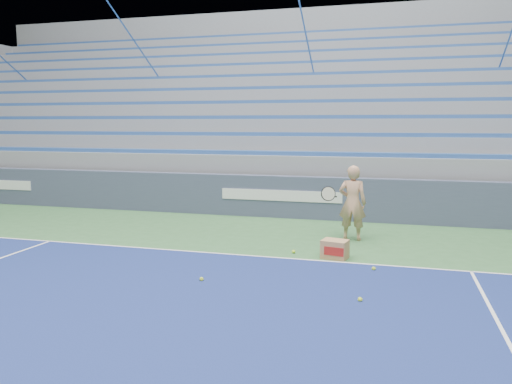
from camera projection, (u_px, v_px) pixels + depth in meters
sponsor_barrier at (282, 197)px, 13.15m from camera, size 30.00×0.32×1.10m
bleachers at (315, 126)px, 18.37m from camera, size 31.00×9.15×7.30m
tennis_player at (352, 203)px, 10.56m from camera, size 0.91×0.83×1.60m
ball_box at (335, 249)px, 9.18m from camera, size 0.52×0.44×0.34m
tennis_ball_0 at (360, 300)px, 6.95m from camera, size 0.07×0.07×0.07m
tennis_ball_1 at (202, 279)px, 7.86m from camera, size 0.07×0.07×0.07m
tennis_ball_2 at (294, 252)px, 9.55m from camera, size 0.07×0.07×0.07m
tennis_ball_3 at (374, 269)px, 8.43m from camera, size 0.07×0.07×0.07m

